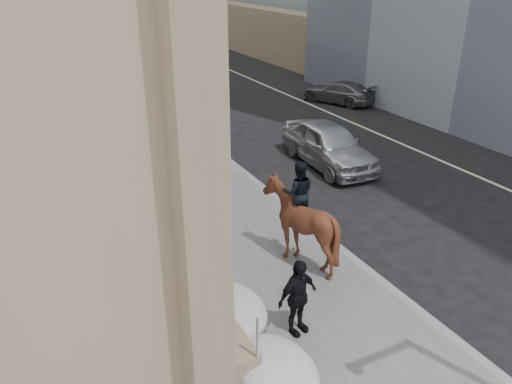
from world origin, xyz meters
The scene contains 14 objects.
ground centered at (0.00, 0.00, 0.00)m, with size 140.00×140.00×0.00m, color black.
sidewalk centered at (0.00, 10.00, 0.06)m, with size 5.00×80.00×0.12m, color #4C4C4E.
curb centered at (2.62, 10.00, 0.06)m, with size 0.24×80.00×0.12m, color slate.
lane_line centered at (10.50, 10.00, 0.01)m, with size 0.15×70.00×0.01m, color #BFB78C.
far_podium centered at (15.50, 10.00, 2.00)m, with size 2.00×80.00×4.00m, color #76694C.
streetlight_mid centered at (2.74, 14.00, 4.58)m, with size 1.71×0.24×8.00m.
streetlight_far centered at (2.74, 34.00, 4.58)m, with size 1.71×0.24×8.00m.
traffic_signal centered at (2.07, 22.00, 4.00)m, with size 4.10×0.22×6.00m.
snow_bank centered at (-1.42, 8.11, 0.47)m, with size 1.70×18.10×0.76m.
mounted_horse_left centered at (-0.78, 5.13, 1.28)m, with size 1.69×2.81×2.76m.
mounted_horse_right centered at (1.21, 1.51, 1.33)m, with size 2.51×2.63×2.79m.
pedestrian centered at (-0.30, -0.92, 1.01)m, with size 1.05×0.44×1.79m, color black.
car_silver centered at (6.08, 7.25, 0.86)m, with size 2.03×5.05×1.72m, color #B4B6BC.
car_grey centered at (12.15, 15.14, 0.62)m, with size 1.74×4.29×1.24m, color #56575D.
Camera 1 is at (-4.96, -8.22, 7.44)m, focal length 35.00 mm.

